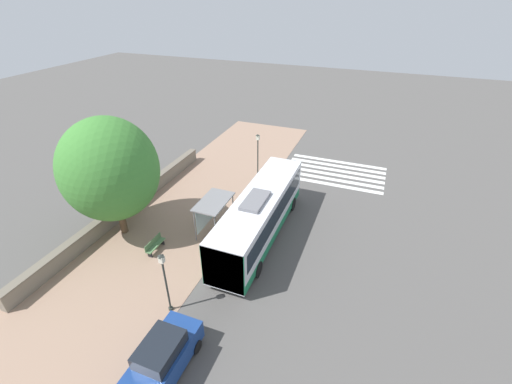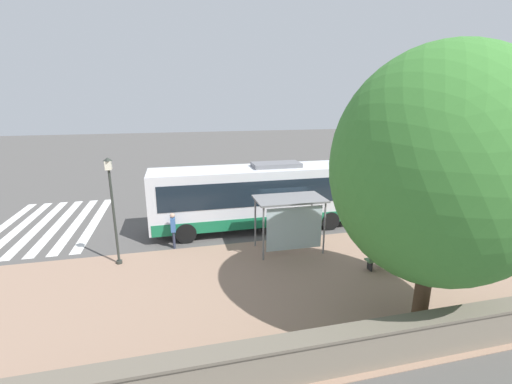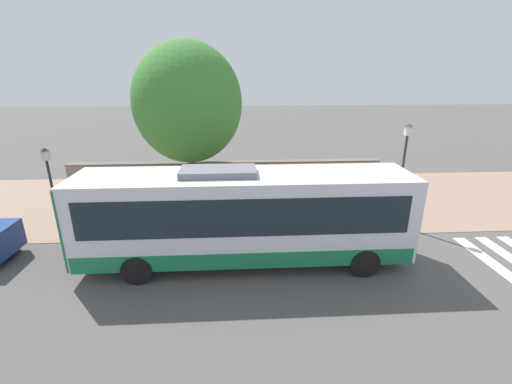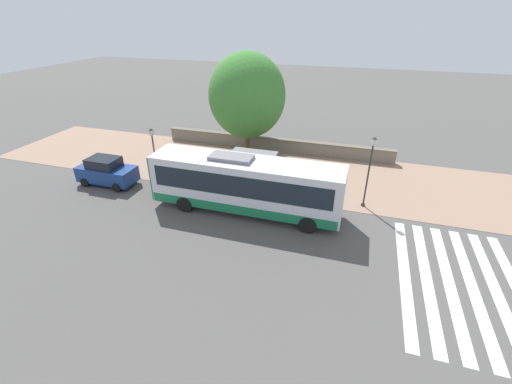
# 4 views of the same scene
# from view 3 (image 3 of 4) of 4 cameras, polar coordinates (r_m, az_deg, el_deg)

# --- Properties ---
(ground_plane) EXTENTS (120.00, 120.00, 0.00)m
(ground_plane) POSITION_cam_3_polar(r_m,az_deg,el_deg) (14.49, -5.63, -7.77)
(ground_plane) COLOR #514F4C
(ground_plane) RESTS_ON ground
(sidewalk_plaza) EXTENTS (9.00, 44.00, 0.02)m
(sidewalk_plaza) POSITION_cam_3_polar(r_m,az_deg,el_deg) (18.60, -5.16, -1.41)
(sidewalk_plaza) COLOR #937560
(sidewalk_plaza) RESTS_ON ground
(stone_wall) EXTENTS (0.60, 20.00, 1.16)m
(stone_wall) POSITION_cam_3_polar(r_m,az_deg,el_deg) (22.27, -4.92, 3.67)
(stone_wall) COLOR slate
(stone_wall) RESTS_ON ground
(bus) EXTENTS (2.61, 11.47, 3.56)m
(bus) POSITION_cam_3_polar(r_m,az_deg,el_deg) (12.02, -2.01, -3.88)
(bus) COLOR silver
(bus) RESTS_ON ground
(bus_shelter) EXTENTS (1.81, 3.11, 2.52)m
(bus_shelter) POSITION_cam_3_polar(r_m,az_deg,el_deg) (15.01, -4.44, 1.95)
(bus_shelter) COLOR slate
(bus_shelter) RESTS_ON ground
(pedestrian) EXTENTS (0.34, 0.23, 1.72)m
(pedestrian) POSITION_cam_3_polar(r_m,az_deg,el_deg) (14.66, 16.23, -3.81)
(pedestrian) COLOR #2D3347
(pedestrian) RESTS_ON ground
(bench) EXTENTS (0.40, 1.67, 0.88)m
(bench) POSITION_cam_3_polar(r_m,az_deg,el_deg) (18.31, -14.47, -0.77)
(bench) COLOR #4C7247
(bench) RESTS_ON ground
(street_lamp_near) EXTENTS (0.28, 0.28, 3.87)m
(street_lamp_near) POSITION_cam_3_polar(r_m,az_deg,el_deg) (15.77, -30.88, 0.81)
(street_lamp_near) COLOR #2D332D
(street_lamp_near) RESTS_ON ground
(street_lamp_far) EXTENTS (0.28, 0.28, 4.58)m
(street_lamp_far) POSITION_cam_3_polar(r_m,az_deg,el_deg) (16.03, 23.26, 3.77)
(street_lamp_far) COLOR #2D332D
(street_lamp_far) RESTS_ON ground
(shade_tree) EXTENTS (6.14, 6.14, 8.31)m
(shade_tree) POSITION_cam_3_polar(r_m,az_deg,el_deg) (20.34, -11.30, 14.31)
(shade_tree) COLOR brown
(shade_tree) RESTS_ON ground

